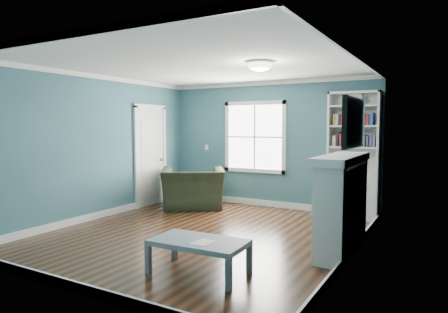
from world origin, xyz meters
The scene contains 13 objects.
floor centered at (0.00, 0.00, 0.00)m, with size 5.00×5.00×0.00m, color black.
room_walls centered at (0.00, 0.00, 1.58)m, with size 5.00×5.00×5.00m.
trim centered at (0.00, 0.00, 1.24)m, with size 4.50×5.00×2.60m.
window centered at (-0.30, 2.49, 1.45)m, with size 1.40×0.06×1.50m.
bookshelf centered at (1.77, 2.30, 0.92)m, with size 0.90×0.35×2.31m.
fireplace centered at (2.08, 0.20, 0.64)m, with size 0.44×1.58×1.30m.
tv centered at (2.20, 0.20, 1.72)m, with size 0.06×1.10×0.65m, color black.
door centered at (-2.22, 1.40, 1.07)m, with size 0.12×0.98×2.17m.
ceiling_fixture centered at (0.90, 0.10, 2.55)m, with size 0.38×0.38×0.15m.
light_switch centered at (-1.50, 2.48, 1.20)m, with size 0.08×0.01×0.12m, color white.
recliner centered at (-1.28, 1.60, 0.54)m, with size 1.25×0.81×1.09m, color black.
coffee_table centered at (0.85, -1.43, 0.34)m, with size 1.11×0.64×0.39m.
paper_sheet centered at (0.95, -1.49, 0.40)m, with size 0.20×0.25×0.00m, color white.
Camera 1 is at (3.30, -5.14, 1.69)m, focal length 32.00 mm.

